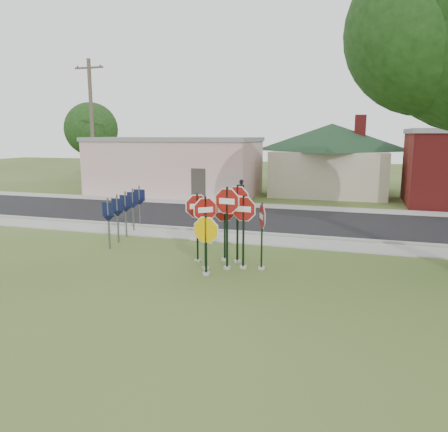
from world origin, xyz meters
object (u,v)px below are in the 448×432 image
(stop_sign_left, at_px, (205,222))
(utility_pole_near, at_px, (92,126))
(stop_sign_center, at_px, (227,215))
(pedestrian, at_px, (241,192))
(stop_sign_yellow, at_px, (206,238))

(stop_sign_left, distance_m, utility_pole_near, 19.76)
(stop_sign_center, distance_m, pedestrian, 13.42)
(utility_pole_near, bearing_deg, stop_sign_left, -46.31)
(stop_sign_yellow, relative_size, stop_sign_left, 0.80)
(stop_sign_center, height_order, utility_pole_near, utility_pole_near)
(stop_sign_left, height_order, utility_pole_near, utility_pole_near)
(stop_sign_center, distance_m, stop_sign_left, 0.75)
(stop_sign_center, distance_m, stop_sign_yellow, 1.10)
(pedestrian, bearing_deg, stop_sign_yellow, 117.30)
(stop_sign_yellow, height_order, stop_sign_left, stop_sign_left)
(utility_pole_near, relative_size, pedestrian, 6.06)
(utility_pole_near, bearing_deg, stop_sign_yellow, -46.93)
(pedestrian, bearing_deg, utility_pole_near, 12.85)
(stop_sign_yellow, relative_size, pedestrian, 1.30)
(stop_sign_left, height_order, pedestrian, stop_sign_left)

